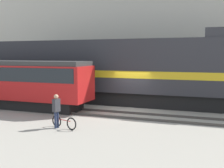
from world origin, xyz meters
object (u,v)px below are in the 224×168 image
object	(u,v)px
bicycle	(64,122)
freight_locomotive	(115,70)
person	(56,108)
streetcar	(9,81)

from	to	relation	value
bicycle	freight_locomotive	bearing A→B (deg)	90.92
freight_locomotive	person	distance (m)	8.07
streetcar	bicycle	size ratio (longest dim) A/B	7.44
bicycle	streetcar	bearing A→B (deg)	149.78
streetcar	bicycle	world-z (taller)	streetcar
person	bicycle	bearing A→B (deg)	6.74
freight_locomotive	streetcar	distance (m)	7.63
bicycle	person	xyz separation A→B (m)	(-0.39, -0.05, 0.72)
freight_locomotive	streetcar	bearing A→B (deg)	-147.64
streetcar	bicycle	bearing A→B (deg)	-30.22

